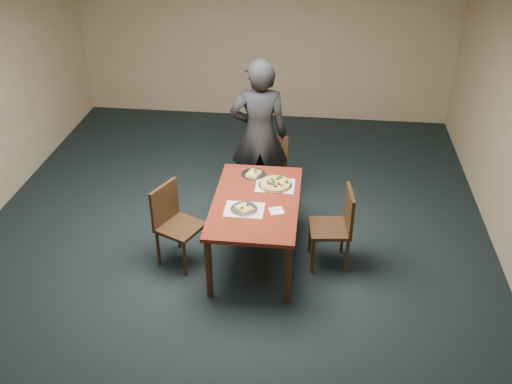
# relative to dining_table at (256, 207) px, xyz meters

# --- Properties ---
(ground) EXTENTS (8.00, 8.00, 0.00)m
(ground) POSITION_rel_dining_table_xyz_m (-0.31, -0.11, -0.66)
(ground) COLOR black
(ground) RESTS_ON ground
(room_shell) EXTENTS (8.00, 8.00, 8.00)m
(room_shell) POSITION_rel_dining_table_xyz_m (-0.31, -0.11, 1.08)
(room_shell) COLOR tan
(room_shell) RESTS_ON ground
(dining_table) EXTENTS (0.90, 1.50, 0.75)m
(dining_table) POSITION_rel_dining_table_xyz_m (0.00, 0.00, 0.00)
(dining_table) COLOR #581A11
(dining_table) RESTS_ON ground
(chair_far) EXTENTS (0.42, 0.42, 0.91)m
(chair_far) POSITION_rel_dining_table_xyz_m (0.04, 1.10, -0.14)
(chair_far) COLOR black
(chair_far) RESTS_ON ground
(chair_left) EXTENTS (0.56, 0.56, 0.91)m
(chair_left) POSITION_rel_dining_table_xyz_m (-0.87, -0.13, -0.14)
(chair_left) COLOR black
(chair_left) RESTS_ON ground
(chair_right) EXTENTS (0.47, 0.47, 0.91)m
(chair_right) POSITION_rel_dining_table_xyz_m (0.86, 0.01, -0.14)
(chair_right) COLOR black
(chair_right) RESTS_ON ground
(diner) EXTENTS (0.75, 0.54, 1.91)m
(diner) POSITION_rel_dining_table_xyz_m (-0.09, 1.13, 0.30)
(diner) COLOR black
(diner) RESTS_ON ground
(placemat_main) EXTENTS (0.42, 0.32, 0.00)m
(placemat_main) POSITION_rel_dining_table_xyz_m (0.17, 0.32, 0.09)
(placemat_main) COLOR white
(placemat_main) RESTS_ON dining_table
(placemat_near) EXTENTS (0.40, 0.30, 0.00)m
(placemat_near) POSITION_rel_dining_table_xyz_m (-0.10, -0.19, 0.09)
(placemat_near) COLOR white
(placemat_near) RESTS_ON dining_table
(pizza_pan) EXTENTS (0.37, 0.37, 0.08)m
(pizza_pan) POSITION_rel_dining_table_xyz_m (0.17, 0.32, 0.12)
(pizza_pan) COLOR silver
(pizza_pan) RESTS_ON dining_table
(slice_plate_near) EXTENTS (0.28, 0.28, 0.06)m
(slice_plate_near) POSITION_rel_dining_table_xyz_m (-0.10, -0.19, 0.11)
(slice_plate_near) COLOR silver
(slice_plate_near) RESTS_ON dining_table
(slice_plate_far) EXTENTS (0.28, 0.28, 0.06)m
(slice_plate_far) POSITION_rel_dining_table_xyz_m (-0.09, 0.53, 0.10)
(slice_plate_far) COLOR silver
(slice_plate_far) RESTS_ON dining_table
(napkin) EXTENTS (0.18, 0.18, 0.01)m
(napkin) POSITION_rel_dining_table_xyz_m (0.23, -0.18, 0.09)
(napkin) COLOR white
(napkin) RESTS_ON dining_table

